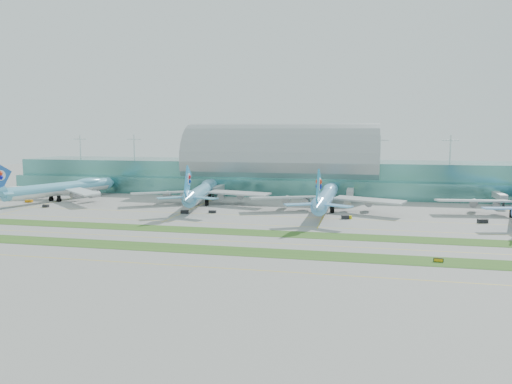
% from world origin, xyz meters
% --- Properties ---
extents(ground, '(700.00, 700.00, 0.00)m').
position_xyz_m(ground, '(0.00, 0.00, 0.00)').
color(ground, gray).
rests_on(ground, ground).
extents(terminal, '(340.00, 69.10, 36.00)m').
position_xyz_m(terminal, '(0.01, 128.79, 14.23)').
color(terminal, '#3D7A75').
rests_on(terminal, ground).
extents(grass_strip_near, '(420.00, 12.00, 0.08)m').
position_xyz_m(grass_strip_near, '(0.00, -28.00, 0.04)').
color(grass_strip_near, '#2D591E').
rests_on(grass_strip_near, ground).
extents(grass_strip_far, '(420.00, 12.00, 0.08)m').
position_xyz_m(grass_strip_far, '(0.00, 2.00, 0.04)').
color(grass_strip_far, '#2D591E').
rests_on(grass_strip_far, ground).
extents(taxiline_a, '(420.00, 0.35, 0.01)m').
position_xyz_m(taxiline_a, '(0.00, -48.00, 0.01)').
color(taxiline_a, yellow).
rests_on(taxiline_a, ground).
extents(taxiline_b, '(420.00, 0.35, 0.01)m').
position_xyz_m(taxiline_b, '(0.00, -14.00, 0.01)').
color(taxiline_b, yellow).
rests_on(taxiline_b, ground).
extents(taxiline_c, '(420.00, 0.35, 0.01)m').
position_xyz_m(taxiline_c, '(0.00, 18.00, 0.01)').
color(taxiline_c, yellow).
rests_on(taxiline_c, ground).
extents(taxiline_d, '(420.00, 0.35, 0.01)m').
position_xyz_m(taxiline_d, '(0.00, 40.00, 0.01)').
color(taxiline_d, yellow).
rests_on(taxiline_d, ground).
extents(airliner_a, '(69.49, 80.76, 22.91)m').
position_xyz_m(airliner_a, '(-113.57, 66.99, 7.07)').
color(airliner_a, '#60B4D4').
rests_on(airliner_a, ground).
extents(airliner_b, '(73.27, 83.92, 23.14)m').
position_xyz_m(airliner_b, '(-32.29, 69.17, 7.14)').
color(airliner_b, '#5CA5CA').
rests_on(airliner_b, ground).
extents(airliner_c, '(74.42, 84.33, 23.24)m').
position_xyz_m(airliner_c, '(33.53, 59.94, 7.17)').
color(airliner_c, '#70BCF8').
rests_on(airliner_c, ground).
extents(gse_a, '(4.05, 2.68, 1.38)m').
position_xyz_m(gse_a, '(-126.16, 55.29, 0.69)').
color(gse_a, orange).
rests_on(gse_a, ground).
extents(gse_b, '(3.04, 1.64, 1.35)m').
position_xyz_m(gse_b, '(-106.35, 41.65, 0.68)').
color(gse_b, black).
rests_on(gse_b, ground).
extents(gse_c, '(3.95, 2.77, 1.55)m').
position_xyz_m(gse_c, '(-30.72, 38.69, 0.78)').
color(gse_c, black).
rests_on(gse_c, ground).
extents(gse_d, '(3.56, 1.96, 1.18)m').
position_xyz_m(gse_d, '(-18.47, 42.96, 0.59)').
color(gse_d, black).
rests_on(gse_d, ground).
extents(gse_e, '(3.61, 1.83, 1.35)m').
position_xyz_m(gse_e, '(44.64, 41.04, 0.67)').
color(gse_e, yellow).
rests_on(gse_e, ground).
extents(gse_f, '(3.57, 2.55, 1.60)m').
position_xyz_m(gse_f, '(43.47, 40.16, 0.80)').
color(gse_f, black).
rests_on(gse_f, ground).
extents(gse_g, '(4.46, 2.84, 1.66)m').
position_xyz_m(gse_g, '(100.42, 42.46, 0.83)').
color(gse_g, black).
rests_on(gse_g, ground).
extents(taxiway_sign_east, '(2.84, 0.68, 1.20)m').
position_xyz_m(taxiway_sign_east, '(73.28, -28.13, 0.59)').
color(taxiway_sign_east, black).
rests_on(taxiway_sign_east, ground).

